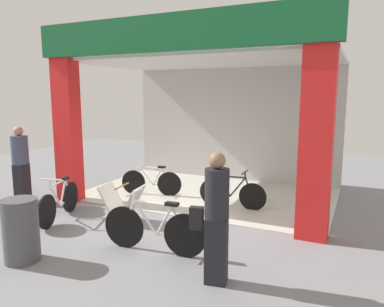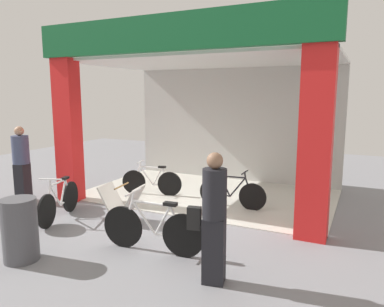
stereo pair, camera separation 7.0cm
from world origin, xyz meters
The scene contains 10 objects.
ground_plane centered at (0.00, 0.00, 0.00)m, with size 19.78×19.78×0.00m, color gray.
shop_facade centered at (0.00, 1.87, 2.09)m, with size 6.09×3.94×3.88m.
bicycle_inside_0 centered at (-1.21, 1.17, 0.33)m, with size 1.48×0.45×0.83m.
bicycle_inside_1 centered at (0.89, 1.04, 0.33)m, with size 1.50×0.41×0.83m.
bicycle_parked_0 centered at (-1.91, -1.12, 0.36)m, with size 0.59×1.54×0.89m.
bicycle_parked_1 centered at (0.54, -1.62, 0.38)m, with size 1.72×0.47×0.95m.
sandwich_board_sign centered at (-0.72, -0.70, 0.36)m, with size 0.84×0.65×0.73m.
pedestrian_0 centered at (-3.61, -0.55, 0.90)m, with size 0.46×0.46×1.73m.
pedestrian_1 centered at (1.74, -2.08, 0.88)m, with size 0.54×0.37×1.72m.
trash_bin centered at (-1.06, -2.71, 0.47)m, with size 0.51×0.51×0.94m, color #4C4C51.
Camera 1 is at (3.37, -6.24, 2.43)m, focal length 34.18 mm.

